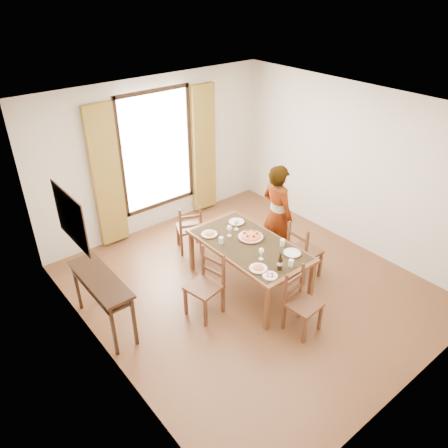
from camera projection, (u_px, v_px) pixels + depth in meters
ground at (249, 287)px, 6.62m from camera, size 5.00×5.00×0.00m
room_shell at (246, 193)px, 5.92m from camera, size 4.60×5.10×2.74m
console_table at (101, 285)px, 5.57m from camera, size 0.38×1.20×0.80m
dining_table at (249, 247)px, 6.30m from camera, size 0.98×1.81×0.76m
chair_west at (206, 286)px, 5.92m from camera, size 0.50×0.50×0.96m
chair_north at (189, 229)px, 7.28m from camera, size 0.51×0.51×0.88m
chair_south at (301, 304)px, 5.66m from camera, size 0.43×0.43×0.90m
chair_east at (303, 252)px, 6.64m from camera, size 0.43×0.43×0.96m
man at (277, 215)px, 6.83m from camera, size 0.64×0.45×1.68m
plate_sw at (258, 267)px, 5.73m from camera, size 0.27×0.27×0.05m
plate_se at (292, 252)px, 6.04m from camera, size 0.27×0.27×0.05m
plate_nw at (209, 233)px, 6.46m from camera, size 0.27×0.27×0.05m
plate_ne at (237, 221)px, 6.78m from camera, size 0.27×0.27×0.05m
pasta_platter at (251, 235)px, 6.38m from camera, size 0.40×0.40×0.10m
caprese_plate at (270, 275)px, 5.60m from camera, size 0.20×0.20×0.04m
wine_glass_a at (261, 254)px, 5.89m from camera, size 0.08×0.08×0.18m
wine_glass_b at (236, 224)px, 6.56m from camera, size 0.08×0.08×0.18m
wine_glass_c at (229, 230)px, 6.41m from camera, size 0.08×0.08×0.18m
tumbler_a at (283, 243)px, 6.21m from camera, size 0.07×0.07×0.10m
tumbler_b at (221, 240)px, 6.26m from camera, size 0.07×0.07×0.10m
tumbler_c at (291, 263)px, 5.77m from camera, size 0.07×0.07×0.10m
wine_bottle at (280, 262)px, 5.68m from camera, size 0.07×0.07×0.25m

